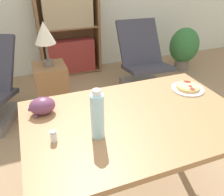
# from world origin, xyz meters

# --- Properties ---
(ground_plane) EXTENTS (14.00, 14.00, 0.00)m
(ground_plane) POSITION_xyz_m (0.00, 0.00, 0.00)
(ground_plane) COLOR #9E7F5B
(dining_table) EXTENTS (1.28, 0.84, 0.77)m
(dining_table) POSITION_xyz_m (-0.08, -0.04, 0.67)
(dining_table) COLOR #A37549
(dining_table) RESTS_ON ground_plane
(pizza_on_plate) EXTENTS (0.23, 0.23, 0.04)m
(pizza_on_plate) POSITION_xyz_m (0.41, 0.14, 0.79)
(pizza_on_plate) COLOR white
(pizza_on_plate) RESTS_ON dining_table
(grape_bunch) EXTENTS (0.16, 0.12, 0.10)m
(grape_bunch) POSITION_xyz_m (-0.58, 0.19, 0.82)
(grape_bunch) COLOR #6B3856
(grape_bunch) RESTS_ON dining_table
(drink_bottle) EXTENTS (0.07, 0.07, 0.27)m
(drink_bottle) POSITION_xyz_m (-0.33, -0.13, 0.90)
(drink_bottle) COLOR #A3DBEA
(drink_bottle) RESTS_ON dining_table
(salt_shaker) EXTENTS (0.03, 0.03, 0.06)m
(salt_shaker) POSITION_xyz_m (-0.55, -0.09, 0.80)
(salt_shaker) COLOR white
(salt_shaker) RESTS_ON dining_table
(lounge_chair_far) EXTENTS (0.60, 0.80, 0.88)m
(lounge_chair_far) POSITION_xyz_m (0.83, 1.57, 0.29)
(lounge_chair_far) COLOR slate
(lounge_chair_far) RESTS_ON ground_plane
(bookshelf) EXTENTS (0.90, 0.28, 1.42)m
(bookshelf) POSITION_xyz_m (0.04, 2.46, 0.65)
(bookshelf) COLOR brown
(bookshelf) RESTS_ON ground_plane
(side_table) EXTENTS (0.34, 0.34, 0.60)m
(side_table) POSITION_xyz_m (-0.41, 1.35, 0.30)
(side_table) COLOR brown
(side_table) RESTS_ON ground_plane
(table_lamp) EXTENTS (0.21, 0.21, 0.45)m
(table_lamp) POSITION_xyz_m (-0.41, 1.35, 0.93)
(table_lamp) COLOR #665B51
(table_lamp) RESTS_ON side_table
(potted_plant_floor) EXTENTS (0.48, 0.41, 0.68)m
(potted_plant_floor) POSITION_xyz_m (1.74, 1.94, 0.38)
(potted_plant_floor) COLOR #70665B
(potted_plant_floor) RESTS_ON ground_plane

